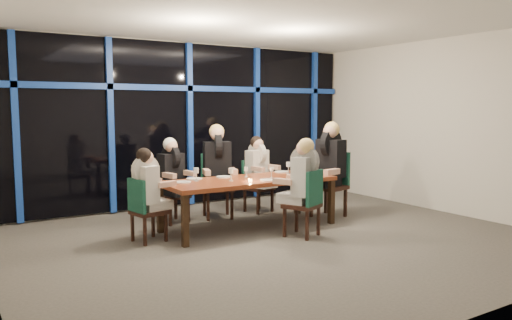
{
  "coord_description": "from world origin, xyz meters",
  "views": [
    {
      "loc": [
        -3.84,
        -5.51,
        1.81
      ],
      "look_at": [
        0.0,
        0.6,
        1.05
      ],
      "focal_mm": 35.0,
      "sensor_mm": 36.0,
      "label": 1
    }
  ],
  "objects_px": {
    "chair_near_mid": "(307,200)",
    "water_pitcher": "(303,171)",
    "diner_far_left": "(172,168)",
    "diner_far_right": "(258,163)",
    "diner_far_mid": "(217,157)",
    "diner_near_mid": "(302,173)",
    "diner_end_left": "(148,181)",
    "dining_table": "(249,183)",
    "chair_end_left": "(144,207)",
    "chair_far_left": "(170,190)",
    "diner_end_right": "(329,155)",
    "chair_far_mid": "(217,182)",
    "chair_far_right": "(255,183)",
    "wine_bottle": "(301,166)",
    "chair_end_right": "(332,180)"
  },
  "relations": [
    {
      "from": "chair_near_mid",
      "to": "water_pitcher",
      "type": "bearing_deg",
      "value": -147.85
    },
    {
      "from": "diner_far_left",
      "to": "diner_far_right",
      "type": "xyz_separation_m",
      "value": [
        1.58,
        -0.02,
        -0.01
      ]
    },
    {
      "from": "diner_far_mid",
      "to": "diner_near_mid",
      "type": "distance_m",
      "value": 1.76
    },
    {
      "from": "chair_near_mid",
      "to": "diner_end_left",
      "type": "distance_m",
      "value": 2.2
    },
    {
      "from": "dining_table",
      "to": "diner_near_mid",
      "type": "height_order",
      "value": "diner_near_mid"
    },
    {
      "from": "chair_end_left",
      "to": "chair_near_mid",
      "type": "height_order",
      "value": "chair_near_mid"
    },
    {
      "from": "chair_far_left",
      "to": "diner_end_left",
      "type": "height_order",
      "value": "diner_end_left"
    },
    {
      "from": "chair_near_mid",
      "to": "diner_end_right",
      "type": "xyz_separation_m",
      "value": [
        1.11,
        0.85,
        0.5
      ]
    },
    {
      "from": "chair_far_mid",
      "to": "chair_far_right",
      "type": "height_order",
      "value": "chair_far_mid"
    },
    {
      "from": "chair_far_left",
      "to": "diner_far_left",
      "type": "relative_size",
      "value": 1.03
    },
    {
      "from": "wine_bottle",
      "to": "diner_near_mid",
      "type": "bearing_deg",
      "value": -126.38
    },
    {
      "from": "chair_far_right",
      "to": "chair_end_left",
      "type": "relative_size",
      "value": 1.03
    },
    {
      "from": "chair_far_right",
      "to": "diner_far_left",
      "type": "distance_m",
      "value": 1.61
    },
    {
      "from": "diner_far_right",
      "to": "diner_near_mid",
      "type": "relative_size",
      "value": 0.95
    },
    {
      "from": "diner_end_right",
      "to": "wine_bottle",
      "type": "bearing_deg",
      "value": -104.85
    },
    {
      "from": "water_pitcher",
      "to": "chair_end_left",
      "type": "bearing_deg",
      "value": 168.15
    },
    {
      "from": "chair_near_mid",
      "to": "diner_end_right",
      "type": "bearing_deg",
      "value": -167.57
    },
    {
      "from": "diner_far_right",
      "to": "wine_bottle",
      "type": "relative_size",
      "value": 2.61
    },
    {
      "from": "diner_far_left",
      "to": "diner_far_mid",
      "type": "height_order",
      "value": "diner_far_mid"
    },
    {
      "from": "chair_end_right",
      "to": "chair_near_mid",
      "type": "bearing_deg",
      "value": -67.31
    },
    {
      "from": "chair_far_mid",
      "to": "wine_bottle",
      "type": "distance_m",
      "value": 1.44
    },
    {
      "from": "diner_far_left",
      "to": "diner_end_right",
      "type": "xyz_separation_m",
      "value": [
        2.36,
        -0.98,
        0.15
      ]
    },
    {
      "from": "diner_far_right",
      "to": "diner_end_right",
      "type": "distance_m",
      "value": 1.24
    },
    {
      "from": "chair_far_mid",
      "to": "diner_end_left",
      "type": "height_order",
      "value": "diner_end_left"
    },
    {
      "from": "diner_end_left",
      "to": "chair_far_right",
      "type": "bearing_deg",
      "value": -79.2
    },
    {
      "from": "diner_end_right",
      "to": "diner_near_mid",
      "type": "height_order",
      "value": "diner_end_right"
    },
    {
      "from": "diner_far_right",
      "to": "chair_far_left",
      "type": "bearing_deg",
      "value": 166.1
    },
    {
      "from": "diner_far_mid",
      "to": "diner_end_left",
      "type": "xyz_separation_m",
      "value": [
        -1.48,
        -0.82,
        -0.17
      ]
    },
    {
      "from": "chair_near_mid",
      "to": "diner_near_mid",
      "type": "height_order",
      "value": "diner_near_mid"
    },
    {
      "from": "diner_end_left",
      "to": "wine_bottle",
      "type": "relative_size",
      "value": 2.52
    },
    {
      "from": "diner_far_mid",
      "to": "chair_far_left",
      "type": "bearing_deg",
      "value": -172.15
    },
    {
      "from": "chair_near_mid",
      "to": "diner_end_left",
      "type": "height_order",
      "value": "diner_end_left"
    },
    {
      "from": "chair_end_left",
      "to": "diner_near_mid",
      "type": "distance_m",
      "value": 2.22
    },
    {
      "from": "chair_end_right",
      "to": "diner_near_mid",
      "type": "height_order",
      "value": "diner_near_mid"
    },
    {
      "from": "diner_end_left",
      "to": "wine_bottle",
      "type": "height_order",
      "value": "diner_end_left"
    },
    {
      "from": "chair_far_right",
      "to": "diner_far_right",
      "type": "distance_m",
      "value": 0.37
    },
    {
      "from": "chair_far_left",
      "to": "diner_near_mid",
      "type": "height_order",
      "value": "diner_near_mid"
    },
    {
      "from": "diner_far_mid",
      "to": "wine_bottle",
      "type": "relative_size",
      "value": 3.04
    },
    {
      "from": "chair_far_mid",
      "to": "diner_end_right",
      "type": "relative_size",
      "value": 1.0
    },
    {
      "from": "diner_far_mid",
      "to": "diner_end_right",
      "type": "xyz_separation_m",
      "value": [
        1.59,
        -0.92,
        0.03
      ]
    },
    {
      "from": "chair_far_left",
      "to": "diner_far_left",
      "type": "bearing_deg",
      "value": -90.0
    },
    {
      "from": "diner_far_left",
      "to": "water_pitcher",
      "type": "relative_size",
      "value": 4.57
    },
    {
      "from": "chair_end_right",
      "to": "diner_end_right",
      "type": "distance_m",
      "value": 0.43
    },
    {
      "from": "chair_far_left",
      "to": "diner_end_right",
      "type": "distance_m",
      "value": 2.65
    },
    {
      "from": "chair_far_right",
      "to": "chair_end_left",
      "type": "distance_m",
      "value": 2.54
    },
    {
      "from": "dining_table",
      "to": "diner_far_right",
      "type": "xyz_separation_m",
      "value": [
        0.75,
        0.92,
        0.18
      ]
    },
    {
      "from": "diner_far_mid",
      "to": "water_pitcher",
      "type": "xyz_separation_m",
      "value": [
        0.87,
        -1.16,
        -0.15
      ]
    },
    {
      "from": "chair_far_mid",
      "to": "chair_end_right",
      "type": "xyz_separation_m",
      "value": [
        1.65,
        -0.98,
        0.02
      ]
    },
    {
      "from": "chair_far_left",
      "to": "diner_end_left",
      "type": "xyz_separation_m",
      "value": [
        -0.7,
        -0.95,
        0.32
      ]
    },
    {
      "from": "diner_far_left",
      "to": "chair_far_left",
      "type": "bearing_deg",
      "value": 90.0
    }
  ]
}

